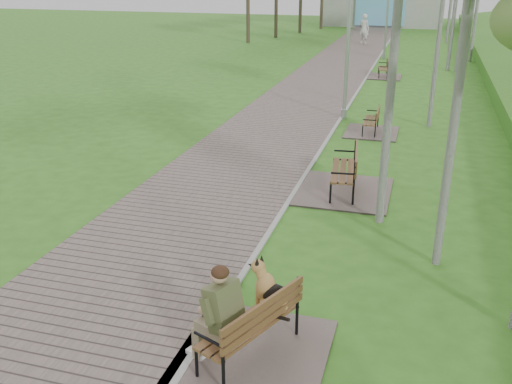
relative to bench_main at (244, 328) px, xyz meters
The scene contains 10 objects.
walkway 17.23m from the bench_main, 98.03° to the left, with size 3.50×67.00×0.04m, color #675853.
kerb 17.07m from the bench_main, 92.20° to the left, with size 0.10×67.00×0.05m, color #999993.
building_north 46.60m from the bench_main, 92.65° to the left, with size 10.00×5.20×4.00m.
bench_main is the anchor object (origin of this frame).
bench_second 6.20m from the bench_main, 86.66° to the left, with size 2.02×2.25×1.24m.
bench_third 11.33m from the bench_main, 87.69° to the left, with size 1.55×1.72×0.95m.
bench_far 21.07m from the bench_main, 89.92° to the left, with size 1.58×1.75×0.97m.
lamp_post_second 13.06m from the bench_main, 92.57° to the left, with size 0.21×0.21×5.38m.
lamp_post_third 27.00m from the bench_main, 90.82° to the left, with size 0.19×0.19×4.88m.
pedestrian_near 33.12m from the bench_main, 93.80° to the left, with size 0.70×0.46×1.91m, color white.
Camera 1 is at (2.51, -1.32, 4.70)m, focal length 40.00 mm.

